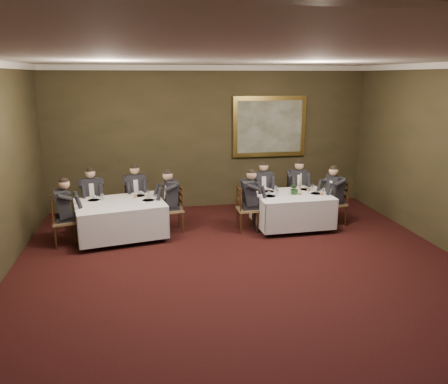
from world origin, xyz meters
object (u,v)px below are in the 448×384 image
object	(u,v)px
diner_main_backleft	(262,197)
chair_sec_endleft	(64,231)
diner_main_endright	(335,203)
candlestick	(300,187)
chair_main_endleft	(247,218)
chair_main_backleft	(262,206)
diner_sec_endleft	(63,220)
chair_sec_backright	(136,210)
diner_main_endleft	(247,208)
chair_main_backright	(296,204)
painting	(269,127)
diner_sec_endright	(173,208)
diner_sec_backright	(136,201)
table_main	(292,208)
chair_sec_endright	(173,218)
diner_sec_backleft	(93,205)
chair_sec_backleft	(93,215)
table_second	(120,217)
diner_main_backright	(297,195)
chair_main_endright	(334,212)
centerpiece	(295,188)

from	to	relation	value
diner_main_backleft	chair_sec_endleft	world-z (taller)	diner_main_backleft
diner_main_endright	candlestick	size ratio (longest dim) A/B	2.75
chair_sec_endleft	chair_main_endleft	bearing A→B (deg)	79.51
chair_main_backleft	diner_sec_endleft	size ratio (longest dim) A/B	0.74
chair_sec_backright	chair_sec_endleft	distance (m)	1.83
diner_main_endleft	candlestick	distance (m)	1.24
candlestick	chair_main_backright	bearing A→B (deg)	74.28
painting	chair_sec_backright	bearing A→B (deg)	-164.31
diner_main_endright	diner_sec_endright	world-z (taller)	same
diner_sec_backright	candlestick	size ratio (longest dim) A/B	2.75
chair_main_backleft	diner_sec_endright	xyz separation A→B (m)	(-2.13, -0.59, 0.23)
diner_main_endleft	table_main	bearing A→B (deg)	91.07
diner_main_backleft	chair_sec_endright	size ratio (longest dim) A/B	1.35
table_main	painting	xyz separation A→B (m)	(0.00, 1.94, 1.56)
diner_sec_endright	candlestick	size ratio (longest dim) A/B	2.75
chair_sec_backright	diner_sec_endright	world-z (taller)	diner_sec_endright
diner_sec_backleft	diner_main_endleft	bearing A→B (deg)	155.98
chair_sec_endright	painting	xyz separation A→B (m)	(2.58, 1.72, 1.73)
table_main	candlestick	size ratio (longest dim) A/B	3.38
chair_main_endleft	diner_main_endright	distance (m)	2.04
diner_main_endleft	painting	distance (m)	2.68
diner_main_endleft	chair_sec_backleft	xyz separation A→B (m)	(-3.30, 0.84, -0.23)
diner_sec_endright	chair_sec_backleft	bearing A→B (deg)	63.52
chair_main_backleft	chair_sec_endright	distance (m)	2.20
table_second	chair_sec_backright	distance (m)	1.03
chair_main_endleft	diner_sec_endright	size ratio (longest dim) A/B	0.74
painting	diner_main_endright	bearing A→B (deg)	-62.16
table_main	diner_main_backright	world-z (taller)	diner_main_backright
table_second	diner_main_backleft	xyz separation A→B (m)	(3.22, 0.79, 0.06)
diner_sec_endright	painting	size ratio (longest dim) A/B	0.72
chair_main_backleft	table_second	bearing A→B (deg)	15.93
diner_main_endleft	chair_sec_backright	size ratio (longest dim) A/B	1.35
candlestick	diner_main_endleft	bearing A→B (deg)	178.32
chair_main_backleft	diner_main_endleft	world-z (taller)	diner_main_endleft
chair_main_backleft	chair_sec_endleft	distance (m)	4.43
chair_main_backright	diner_main_endleft	xyz separation A→B (m)	(-1.42, -0.87, 0.23)
diner_sec_backleft	diner_main_backright	bearing A→B (deg)	170.49
diner_main_backright	chair_main_endright	distance (m)	1.03
diner_main_backright	candlestick	bearing A→B (deg)	76.86
table_main	chair_sec_backleft	size ratio (longest dim) A/B	1.66
chair_main_endleft	diner_sec_endright	bearing A→B (deg)	-99.88
chair_sec_backleft	table_second	bearing A→B (deg)	118.65
table_main	chair_main_endleft	bearing A→B (deg)	-178.27
table_main	table_second	distance (m)	3.67
diner_main_backleft	candlestick	bearing A→B (deg)	127.06
table_second	centerpiece	xyz separation A→B (m)	(3.72, -0.03, 0.46)
chair_main_backright	diner_sec_endleft	size ratio (longest dim) A/B	0.74
chair_main_endleft	chair_main_endright	distance (m)	2.04
chair_sec_backright	candlestick	world-z (taller)	candlestick
candlestick	diner_sec_backright	bearing A→B (deg)	163.52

